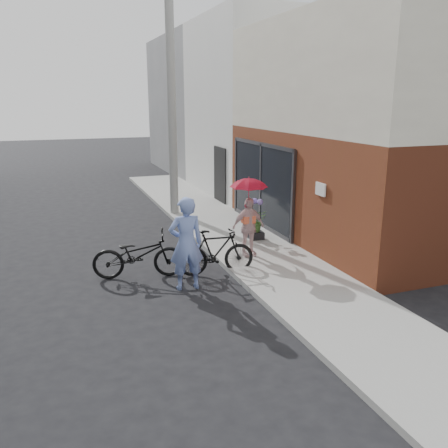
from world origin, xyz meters
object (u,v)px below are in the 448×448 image
bike_right (216,252)px  planter (256,235)px  utility_pole (172,110)px  officer (186,244)px  kimono_woman (248,227)px  bike_left (139,255)px

bike_right → planter: size_ratio=4.56×
utility_pole → officer: size_ratio=3.55×
kimono_woman → utility_pole: bearing=91.4°
utility_pole → bike_left: 6.43m
bike_right → kimono_woman: bearing=-53.4°
officer → planter: size_ratio=5.13×
officer → bike_right: 1.13m
utility_pole → bike_left: bearing=-112.5°
officer → kimono_woman: 2.28m
utility_pole → bike_left: utility_pole is taller
planter → bike_left: bearing=-157.0°
utility_pole → bike_left: size_ratio=3.47×
utility_pole → bike_right: bearing=-95.0°
bike_right → planter: bike_right is taller
kimono_woman → bike_left: bearing=-179.9°
officer → bike_left: size_ratio=0.98×
utility_pole → planter: (1.33, -3.77, -3.28)m
bike_left → utility_pole: bearing=-11.1°
bike_left → officer: bearing=-128.8°
utility_pole → officer: 6.87m
officer → kimono_woman: bearing=-144.9°
utility_pole → officer: utility_pole is taller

